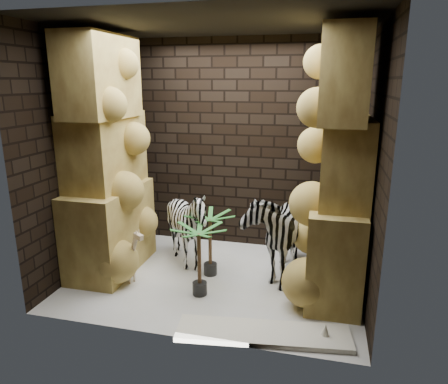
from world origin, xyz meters
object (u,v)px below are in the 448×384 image
(zebra_left, at_px, (188,230))
(palm_back, at_px, (199,261))
(zebra_right, at_px, (276,223))
(surfboard, at_px, (263,333))
(giraffe_toy, at_px, (125,253))
(palm_front, at_px, (210,244))

(zebra_left, distance_m, palm_back, 0.80)
(zebra_right, relative_size, palm_back, 1.60)
(zebra_right, distance_m, surfboard, 1.54)
(giraffe_toy, relative_size, palm_front, 0.88)
(zebra_right, distance_m, giraffe_toy, 1.90)
(zebra_right, distance_m, zebra_left, 1.17)
(palm_back, bearing_deg, zebra_left, 118.17)
(zebra_right, bearing_deg, palm_back, -131.23)
(zebra_right, bearing_deg, zebra_left, -172.54)
(zebra_right, height_order, palm_front, zebra_right)
(surfboard, bearing_deg, palm_back, 135.97)
(giraffe_toy, distance_m, palm_back, 0.99)
(zebra_right, relative_size, zebra_left, 1.23)
(zebra_left, xyz_separation_m, palm_front, (0.36, -0.18, -0.08))
(surfboard, bearing_deg, zebra_left, 125.16)
(palm_front, bearing_deg, surfboard, -53.28)
(zebra_right, xyz_separation_m, palm_front, (-0.79, -0.24, -0.26))
(palm_back, xyz_separation_m, surfboard, (0.84, -0.62, -0.40))
(zebra_left, bearing_deg, zebra_right, 7.75)
(giraffe_toy, height_order, palm_front, palm_front)
(zebra_right, bearing_deg, giraffe_toy, -155.30)
(zebra_left, xyz_separation_m, giraffe_toy, (-0.61, -0.59, -0.13))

